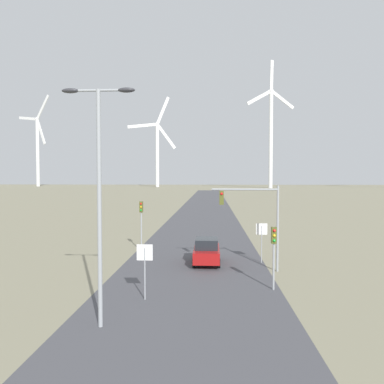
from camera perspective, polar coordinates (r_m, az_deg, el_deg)
name	(u,v)px	position (r m, az deg, el deg)	size (l,w,h in m)	color
road_surface	(203,220)	(54.40, 1.70, -4.21)	(10.00, 240.00, 0.01)	#47474C
streetlamp	(99,178)	(15.62, -13.97, 2.04)	(2.99, 0.32, 9.74)	#93999E
stop_sign_near	(145,261)	(19.16, -7.21, -10.39)	(0.81, 0.07, 2.80)	#93999E
stop_sign_far	(262,235)	(27.44, 10.56, -6.50)	(0.81, 0.07, 2.84)	#93999E
traffic_light_post_near_left	(141,215)	(31.29, -7.75, -3.47)	(0.28, 0.34, 4.14)	#93999E
traffic_light_post_near_right	(274,244)	(20.98, 12.36, -7.71)	(0.28, 0.33, 3.45)	#93999E
traffic_light_mast_overhead	(254,210)	(24.68, 9.42, -2.74)	(4.36, 0.35, 5.61)	#93999E
car_approaching	(207,251)	(26.89, 2.24, -8.96)	(1.88, 4.11, 1.83)	maroon
wind_turbine_far_left	(38,145)	(272.02, -22.47, 6.63)	(27.22, 13.66, 59.91)	white
wind_turbine_left	(157,148)	(238.41, -5.31, 6.76)	(29.12, 10.79, 57.07)	white
wind_turbine_center	(271,130)	(217.47, 11.93, 9.17)	(28.15, 12.02, 71.50)	white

